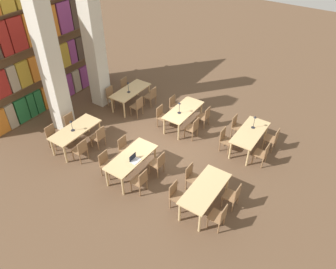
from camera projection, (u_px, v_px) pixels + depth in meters
ground_plane at (162, 147)px, 11.93m from camera, size 40.00×40.00×0.00m
bookshelf_bank at (44, 42)px, 12.69m from camera, size 6.27×0.35×5.50m
pillar_left at (48, 55)px, 11.11m from camera, size 0.61×0.61×6.00m
pillar_center at (93, 35)px, 12.52m from camera, size 0.61×0.61×6.00m
reading_table_0 at (205, 190)px, 9.35m from camera, size 1.86×0.80×0.77m
chair_0 at (219, 216)px, 8.89m from camera, size 0.42×0.40×0.86m
chair_1 at (176, 195)px, 9.49m from camera, size 0.42×0.40×0.86m
chair_2 at (233, 195)px, 9.48m from camera, size 0.42×0.40×0.86m
chair_3 at (192, 177)px, 10.08m from camera, size 0.42×0.40×0.86m
reading_table_1 at (250, 134)px, 11.44m from camera, size 1.86×0.80×0.77m
chair_4 at (262, 154)px, 10.94m from camera, size 0.42×0.40×0.86m
chair_5 at (225, 139)px, 11.54m from camera, size 0.42×0.40×0.86m
chair_6 at (273, 138)px, 11.58m from camera, size 0.42×0.40×0.86m
chair_7 at (237, 126)px, 12.18m from camera, size 0.42×0.40×0.86m
desk_lamp_0 at (255, 120)px, 11.37m from camera, size 0.14×0.14×0.50m
reading_table_2 at (131, 159)px, 10.42m from camera, size 1.86×0.80×0.77m
chair_8 at (140, 180)px, 9.95m from camera, size 0.42×0.40×0.86m
chair_9 at (107, 163)px, 10.55m from camera, size 0.42×0.40×0.86m
chair_10 at (158, 163)px, 10.57m from camera, size 0.42×0.40×0.86m
chair_11 at (125, 148)px, 11.17m from camera, size 0.42×0.40×0.86m
laptop at (135, 160)px, 10.19m from camera, size 0.32×0.22×0.21m
reading_table_3 at (184, 112)px, 12.56m from camera, size 1.86×0.80×0.77m
chair_12 at (193, 128)px, 12.09m from camera, size 0.42×0.40×0.86m
chair_13 at (162, 116)px, 12.69m from camera, size 0.42×0.40×0.86m
chair_14 at (204, 116)px, 12.67m from camera, size 0.42×0.40×0.86m
chair_15 at (175, 106)px, 13.27m from camera, size 0.42×0.40×0.86m
desk_lamp_1 at (179, 106)px, 12.11m from camera, size 0.14×0.14×0.48m
reading_table_4 at (76, 131)px, 11.57m from camera, size 1.86×0.80×0.77m
chair_16 at (81, 150)px, 11.09m from camera, size 0.42×0.40×0.86m
chair_17 at (53, 136)px, 11.69m from camera, size 0.42×0.40×0.86m
chair_18 at (99, 136)px, 11.67m from camera, size 0.42×0.40×0.86m
chair_19 at (72, 124)px, 12.27m from camera, size 0.42×0.40×0.86m
desk_lamp_2 at (71, 124)px, 11.27m from camera, size 0.14×0.14×0.43m
reading_table_5 at (131, 92)px, 13.72m from camera, size 1.86×0.80×0.77m
chair_20 at (138, 106)px, 13.26m from camera, size 0.42×0.40×0.86m
chair_21 at (112, 96)px, 13.86m from camera, size 0.42×0.40×0.86m
chair_22 at (151, 96)px, 13.87m from camera, size 0.42×0.40×0.86m
chair_23 at (126, 87)px, 14.48m from camera, size 0.42×0.40×0.86m
desk_lamp_3 at (128, 85)px, 13.33m from camera, size 0.14×0.14×0.48m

